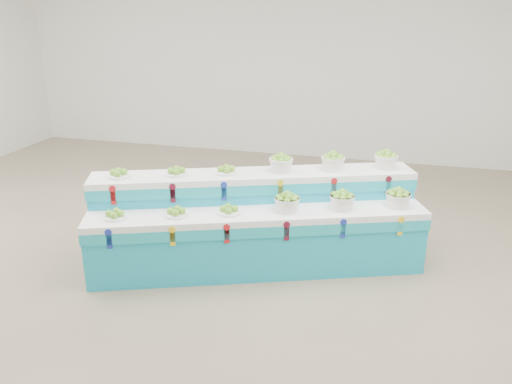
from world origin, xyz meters
TOP-DOWN VIEW (x-y plane):
  - ground at (0.00, 0.00)m, footprint 10.00×10.00m
  - back_wall at (0.00, 5.00)m, footprint 10.00×0.00m
  - display_stand at (0.99, 0.40)m, footprint 3.75×2.22m
  - plate_lower_left at (-0.31, -0.36)m, footprint 0.32×0.32m
  - plate_lower_mid at (0.28, -0.13)m, footprint 0.32×0.32m
  - plate_lower_right at (0.79, 0.07)m, footprint 0.32×0.32m
  - basket_lower_left at (1.36, 0.30)m, footprint 0.35×0.35m
  - basket_lower_mid at (1.92, 0.52)m, footprint 0.35×0.35m
  - basket_lower_right at (2.50, 0.75)m, footprint 0.35×0.35m
  - plate_upper_left at (-0.47, 0.06)m, footprint 0.32×0.32m
  - plate_upper_mid at (0.11, 0.29)m, footprint 0.32×0.32m
  - plate_upper_right at (0.62, 0.49)m, footprint 0.32×0.32m
  - basket_upper_left at (1.20, 0.72)m, footprint 0.35×0.35m
  - basket_upper_mid at (1.75, 0.94)m, footprint 0.35×0.35m
  - basket_upper_right at (2.33, 1.17)m, footprint 0.35×0.35m

SIDE VIEW (x-z plane):
  - ground at x=0.00m, z-range 0.00..0.00m
  - display_stand at x=0.99m, z-range 0.00..1.02m
  - plate_lower_left at x=-0.31m, z-range 0.72..0.82m
  - plate_lower_mid at x=0.28m, z-range 0.72..0.82m
  - plate_lower_right at x=0.79m, z-range 0.72..0.82m
  - basket_lower_left at x=1.36m, z-range 0.72..0.93m
  - basket_lower_mid at x=1.92m, z-range 0.72..0.93m
  - basket_lower_right at x=2.50m, z-range 0.72..0.93m
  - plate_upper_left at x=-0.47m, z-range 1.02..1.12m
  - plate_upper_mid at x=0.11m, z-range 1.02..1.12m
  - plate_upper_right at x=0.62m, z-range 1.02..1.12m
  - basket_upper_left at x=1.20m, z-range 1.02..1.23m
  - basket_upper_mid at x=1.75m, z-range 1.02..1.23m
  - basket_upper_right at x=2.33m, z-range 1.02..1.23m
  - back_wall at x=0.00m, z-range -3.00..7.00m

